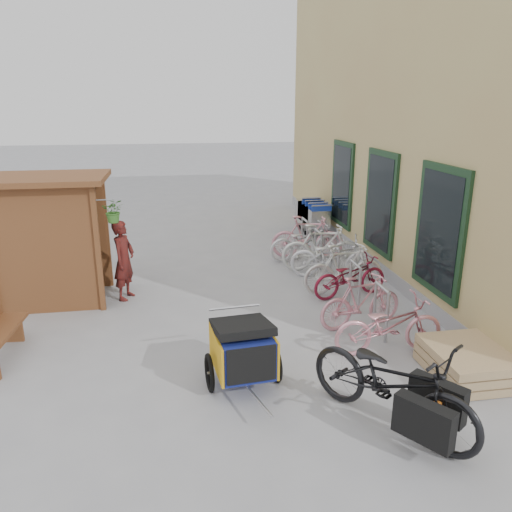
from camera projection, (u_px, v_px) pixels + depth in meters
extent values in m
plane|color=#99999C|center=(240.00, 346.00, 7.84)|extent=(80.00, 80.00, 0.00)
cube|color=tan|center=(480.00, 109.00, 12.07)|extent=(6.00, 13.00, 7.00)
cube|color=#99999C|center=(356.00, 247.00, 12.60)|extent=(0.18, 13.00, 0.30)
cube|color=#15311A|center=(440.00, 231.00, 8.39)|extent=(0.06, 1.50, 2.20)
cube|color=black|center=(438.00, 231.00, 8.38)|extent=(0.02, 1.25, 1.95)
cube|color=#15311A|center=(380.00, 202.00, 10.74)|extent=(0.06, 1.50, 2.20)
cube|color=black|center=(379.00, 202.00, 10.74)|extent=(0.02, 1.25, 1.95)
cube|color=#15311A|center=(342.00, 184.00, 13.10)|extent=(0.06, 1.50, 2.20)
cube|color=black|center=(341.00, 184.00, 13.09)|extent=(0.02, 1.25, 1.95)
cube|color=brown|center=(98.00, 250.00, 8.88)|extent=(0.09, 0.09, 2.30)
cube|color=brown|center=(12.00, 236.00, 9.82)|extent=(0.09, 0.09, 2.30)
cube|color=brown|center=(106.00, 232.00, 10.10)|extent=(0.09, 0.09, 2.30)
cube|color=brown|center=(4.00, 245.00, 9.21)|extent=(0.05, 1.30, 2.30)
cube|color=brown|center=(45.00, 252.00, 8.77)|extent=(1.80, 0.05, 2.30)
cube|color=brown|center=(60.00, 234.00, 9.93)|extent=(1.80, 0.05, 2.30)
cube|color=brown|center=(45.00, 179.00, 8.99)|extent=(2.15, 1.65, 0.10)
cube|color=brown|center=(43.00, 256.00, 9.39)|extent=(1.30, 1.15, 0.04)
cube|color=brown|center=(39.00, 225.00, 9.21)|extent=(1.30, 1.15, 0.04)
cylinder|color=#A5A8AD|center=(104.00, 200.00, 8.64)|extent=(0.36, 0.02, 0.02)
imported|color=#376E26|center=(114.00, 211.00, 8.72)|extent=(0.38, 0.33, 0.42)
cylinder|color=#A5A8AD|center=(387.00, 318.00, 7.85)|extent=(0.05, 0.05, 0.84)
cylinder|color=#A5A8AD|center=(375.00, 306.00, 8.32)|extent=(0.05, 0.05, 0.84)
cylinder|color=#A5A8AD|center=(383.00, 287.00, 7.96)|extent=(0.05, 0.50, 0.05)
cylinder|color=#A5A8AD|center=(359.00, 291.00, 8.98)|extent=(0.05, 0.05, 0.84)
cylinder|color=#A5A8AD|center=(350.00, 281.00, 9.45)|extent=(0.05, 0.05, 0.84)
cylinder|color=#A5A8AD|center=(356.00, 264.00, 9.09)|extent=(0.05, 0.50, 0.05)
cylinder|color=#A5A8AD|center=(338.00, 270.00, 10.11)|extent=(0.05, 0.05, 0.84)
cylinder|color=#A5A8AD|center=(331.00, 262.00, 10.58)|extent=(0.05, 0.05, 0.84)
cylinder|color=#A5A8AD|center=(335.00, 246.00, 10.22)|extent=(0.05, 0.50, 0.05)
cylinder|color=#A5A8AD|center=(321.00, 253.00, 11.24)|extent=(0.05, 0.05, 0.84)
cylinder|color=#A5A8AD|center=(315.00, 247.00, 11.71)|extent=(0.05, 0.05, 0.84)
cylinder|color=#A5A8AD|center=(319.00, 232.00, 11.35)|extent=(0.05, 0.50, 0.05)
cylinder|color=#A5A8AD|center=(307.00, 239.00, 12.37)|extent=(0.05, 0.05, 0.84)
cylinder|color=#A5A8AD|center=(302.00, 234.00, 12.84)|extent=(0.05, 0.05, 0.84)
cylinder|color=#A5A8AD|center=(305.00, 220.00, 12.48)|extent=(0.05, 0.50, 0.05)
cube|color=tan|center=(466.00, 371.00, 6.98)|extent=(1.00, 1.20, 0.12)
cube|color=tan|center=(467.00, 362.00, 6.94)|extent=(1.00, 1.20, 0.12)
cube|color=tan|center=(469.00, 353.00, 6.90)|extent=(1.00, 1.20, 0.12)
cube|color=brown|center=(10.00, 330.00, 7.94)|extent=(0.40, 0.09, 0.39)
cube|color=silver|center=(317.00, 217.00, 13.91)|extent=(0.54, 0.84, 0.51)
cube|color=#1A39AE|center=(322.00, 208.00, 13.40)|extent=(0.54, 0.04, 0.18)
cylinder|color=silver|center=(322.00, 206.00, 13.35)|extent=(0.57, 0.04, 0.04)
cylinder|color=black|center=(312.00, 239.00, 13.70)|extent=(0.04, 0.12, 0.12)
cube|color=silver|center=(313.00, 214.00, 14.23)|extent=(0.54, 0.84, 0.51)
cube|color=#1A39AE|center=(318.00, 205.00, 13.73)|extent=(0.54, 0.04, 0.18)
cylinder|color=silver|center=(318.00, 203.00, 13.68)|extent=(0.57, 0.04, 0.04)
cylinder|color=black|center=(309.00, 236.00, 14.03)|extent=(0.04, 0.12, 0.12)
cube|color=silver|center=(310.00, 212.00, 14.56)|extent=(0.54, 0.84, 0.51)
cube|color=#1A39AE|center=(315.00, 203.00, 14.05)|extent=(0.54, 0.04, 0.18)
cylinder|color=silver|center=(315.00, 201.00, 14.01)|extent=(0.57, 0.04, 0.04)
cylinder|color=black|center=(306.00, 233.00, 14.36)|extent=(0.04, 0.12, 0.12)
cube|color=silver|center=(307.00, 209.00, 14.88)|extent=(0.54, 0.84, 0.51)
cube|color=#1A39AE|center=(311.00, 201.00, 14.38)|extent=(0.54, 0.04, 0.18)
cylinder|color=silver|center=(312.00, 199.00, 14.33)|extent=(0.57, 0.04, 0.04)
cylinder|color=black|center=(302.00, 230.00, 14.68)|extent=(0.04, 0.12, 0.12)
cube|color=navy|center=(243.00, 350.00, 6.64)|extent=(0.76, 0.96, 0.52)
cube|color=gold|center=(216.00, 353.00, 6.55)|extent=(0.12, 0.89, 0.52)
cube|color=gold|center=(269.00, 347.00, 6.73)|extent=(0.12, 0.89, 0.52)
cube|color=black|center=(252.00, 365.00, 6.20)|extent=(0.63, 0.09, 0.48)
cube|color=black|center=(242.00, 327.00, 6.60)|extent=(0.82, 0.92, 0.26)
torus|color=black|center=(209.00, 373.00, 6.61)|extent=(0.11, 0.52, 0.52)
torus|color=black|center=(275.00, 364.00, 6.84)|extent=(0.11, 0.52, 0.52)
cylinder|color=#B7B7BC|center=(258.00, 400.00, 6.02)|extent=(0.11, 0.76, 0.03)
cylinder|color=#B7B7BC|center=(234.00, 307.00, 6.97)|extent=(0.72, 0.10, 0.03)
imported|color=black|center=(392.00, 382.00, 5.77)|extent=(1.88, 2.25, 1.16)
cube|color=black|center=(424.00, 421.00, 5.26)|extent=(0.52, 0.64, 0.45)
cube|color=black|center=(437.00, 399.00, 5.66)|extent=(0.52, 0.64, 0.45)
cube|color=orange|center=(431.00, 406.00, 5.45)|extent=(0.20, 0.22, 0.12)
imported|color=maroon|center=(124.00, 260.00, 9.54)|extent=(0.56, 0.66, 1.55)
imported|color=pink|center=(389.00, 325.00, 7.52)|extent=(1.72, 0.63, 0.90)
imported|color=pink|center=(361.00, 301.00, 8.39)|extent=(1.59, 0.73, 0.92)
imported|color=maroon|center=(350.00, 276.00, 9.73)|extent=(1.67, 0.89, 0.83)
imported|color=silver|center=(344.00, 269.00, 9.88)|extent=(1.73, 0.64, 1.02)
imported|color=silver|center=(332.00, 257.00, 10.74)|extent=(1.90, 1.17, 0.94)
imported|color=silver|center=(322.00, 248.00, 11.17)|extent=(1.86, 0.75, 1.09)
imported|color=silver|center=(304.00, 242.00, 11.98)|extent=(1.78, 0.78, 0.90)
imported|color=pink|center=(307.00, 237.00, 12.12)|extent=(1.81, 0.82, 1.05)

